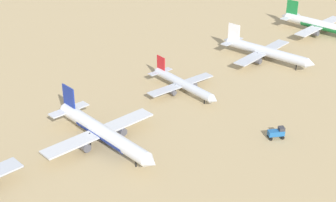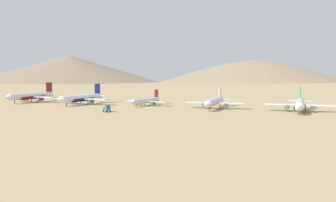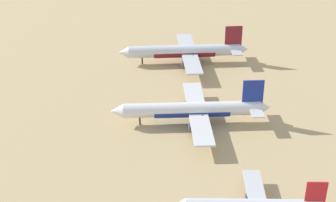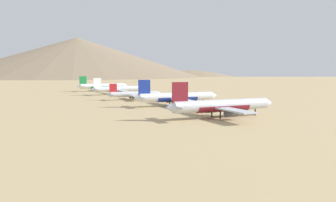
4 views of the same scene
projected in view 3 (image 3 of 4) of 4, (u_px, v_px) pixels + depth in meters
parked_jet_0 at (185, 51)px, 196.49m from camera, size 50.44×40.87×14.57m
parked_jet_1 at (193, 110)px, 154.66m from camera, size 49.07×39.81×14.16m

